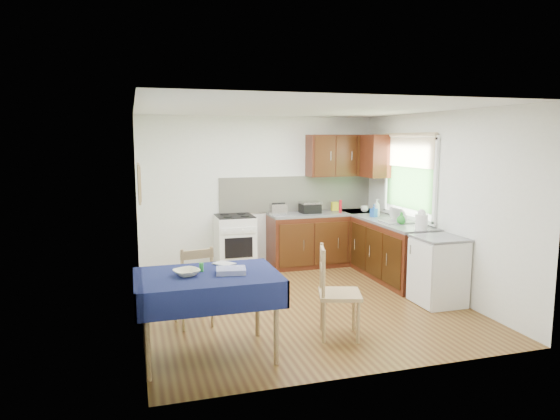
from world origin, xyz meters
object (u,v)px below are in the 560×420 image
object	(u,v)px
toaster	(278,209)
kettle	(421,221)
dining_table	(207,284)
chair_near	(335,289)
dish_rack	(398,221)
sandwich_press	(310,207)
chair_far	(194,284)

from	to	relation	value
toaster	kettle	bearing A→B (deg)	-27.24
dining_table	toaster	xyz separation A→B (m)	(1.61, 3.04, 0.26)
dining_table	kettle	size ratio (longest dim) A/B	4.82
chair_near	dining_table	bearing A→B (deg)	112.17
dish_rack	sandwich_press	bearing A→B (deg)	138.67
sandwich_press	dish_rack	distance (m)	1.57
dining_table	chair_near	bearing A→B (deg)	-5.04
chair_near	kettle	xyz separation A→B (m)	(1.72, 1.08, 0.50)
chair_far	kettle	bearing A→B (deg)	176.23
sandwich_press	dining_table	bearing A→B (deg)	-126.33
chair_far	dish_rack	world-z (taller)	dish_rack
chair_far	kettle	xyz separation A→B (m)	(3.13, 0.33, 0.53)
chair_far	kettle	size ratio (longest dim) A/B	3.28
chair_near	toaster	world-z (taller)	toaster
chair_near	toaster	size ratio (longest dim) A/B	3.82
dining_table	dish_rack	world-z (taller)	dish_rack
kettle	dining_table	bearing A→B (deg)	-159.12
chair_near	dish_rack	world-z (taller)	dish_rack
dish_rack	kettle	size ratio (longest dim) A/B	1.63
chair_far	chair_near	bearing A→B (deg)	142.34
chair_far	kettle	distance (m)	3.19
sandwich_press	dish_rack	size ratio (longest dim) A/B	0.69
sandwich_press	kettle	bearing A→B (deg)	-65.68
toaster	dish_rack	distance (m)	1.92
toaster	dish_rack	xyz separation A→B (m)	(1.49, -1.21, -0.07)
toaster	sandwich_press	distance (m)	0.58
chair_far	chair_near	size ratio (longest dim) A/B	0.94
kettle	chair_far	bearing A→B (deg)	-174.00
dish_rack	chair_near	bearing A→B (deg)	-122.13
chair_far	toaster	bearing A→B (deg)	-136.71
chair_far	toaster	xyz separation A→B (m)	(1.64, 2.18, 0.50)
chair_far	toaster	distance (m)	2.78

